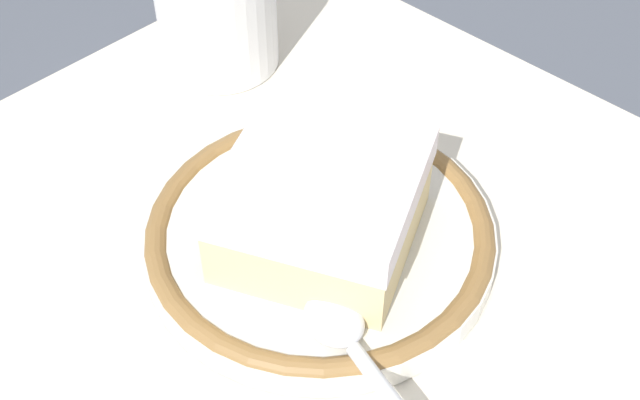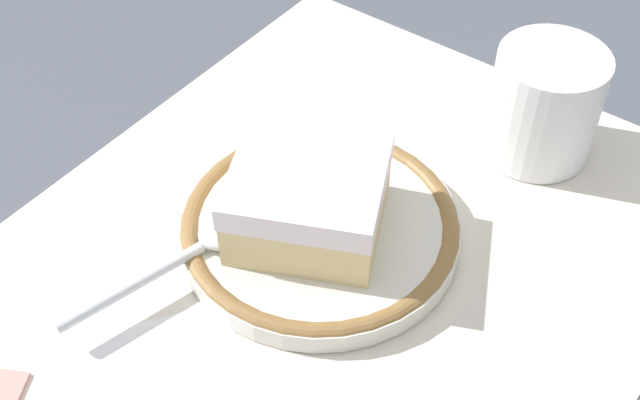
% 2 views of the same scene
% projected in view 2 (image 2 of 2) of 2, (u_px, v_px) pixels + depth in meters
% --- Properties ---
extents(ground_plane, '(2.40, 2.40, 0.00)m').
position_uv_depth(ground_plane, '(316.00, 277.00, 0.52)').
color(ground_plane, '#4C515B').
extents(placemat, '(0.51, 0.39, 0.00)m').
position_uv_depth(placemat, '(316.00, 276.00, 0.52)').
color(placemat, beige).
rests_on(placemat, ground_plane).
extents(plate, '(0.18, 0.18, 0.02)m').
position_uv_depth(plate, '(320.00, 227.00, 0.54)').
color(plate, silver).
rests_on(plate, placemat).
extents(cake_slice, '(0.12, 0.12, 0.05)m').
position_uv_depth(cake_slice, '(308.00, 197.00, 0.52)').
color(cake_slice, beige).
rests_on(cake_slice, plate).
extents(spoon, '(0.13, 0.05, 0.01)m').
position_uv_depth(spoon, '(193.00, 250.00, 0.51)').
color(spoon, silver).
rests_on(spoon, plate).
extents(cup, '(0.08, 0.08, 0.08)m').
position_uv_depth(cup, '(543.00, 110.00, 0.58)').
color(cup, white).
rests_on(cup, placemat).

